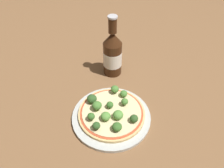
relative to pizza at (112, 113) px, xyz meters
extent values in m
plane|color=brown|center=(0.01, 0.01, -0.02)|extent=(3.00, 3.00, 0.00)
cylinder|color=#B2B7B2|center=(0.00, 0.00, -0.01)|extent=(0.25, 0.25, 0.01)
cylinder|color=tan|center=(0.00, 0.00, 0.00)|extent=(0.21, 0.21, 0.01)
cylinder|color=#B74728|center=(0.00, 0.00, 0.00)|extent=(0.20, 0.20, 0.00)
cylinder|color=beige|center=(0.00, 0.00, 0.00)|extent=(0.19, 0.19, 0.00)
cylinder|color=#89A866|center=(0.05, 0.02, 0.01)|extent=(0.01, 0.01, 0.01)
ellipsoid|color=#477A33|center=(0.05, 0.02, 0.02)|extent=(0.02, 0.02, 0.02)
cylinder|color=#89A866|center=(0.03, 0.08, 0.01)|extent=(0.01, 0.01, 0.01)
ellipsoid|color=#477A33|center=(0.03, 0.08, 0.02)|extent=(0.03, 0.03, 0.02)
cylinder|color=#89A866|center=(0.00, -0.07, 0.01)|extent=(0.01, 0.01, 0.01)
ellipsoid|color=#386628|center=(0.00, -0.07, 0.02)|extent=(0.03, 0.03, 0.02)
cylinder|color=#89A866|center=(0.05, -0.05, 0.01)|extent=(0.01, 0.01, 0.01)
ellipsoid|color=#2D5123|center=(0.05, -0.05, 0.02)|extent=(0.03, 0.03, 0.02)
cylinder|color=#89A866|center=(-0.04, 0.02, 0.01)|extent=(0.01, 0.01, 0.01)
ellipsoid|color=#477A33|center=(-0.04, 0.02, 0.03)|extent=(0.03, 0.03, 0.03)
cylinder|color=#89A866|center=(0.01, -0.03, 0.01)|extent=(0.01, 0.01, 0.01)
ellipsoid|color=#568E3D|center=(0.01, -0.03, 0.02)|extent=(0.03, 0.03, 0.03)
cylinder|color=#89A866|center=(-0.06, -0.05, 0.01)|extent=(0.01, 0.01, 0.01)
ellipsoid|color=#2D5123|center=(-0.06, -0.05, 0.02)|extent=(0.02, 0.02, 0.02)
cylinder|color=#89A866|center=(-0.05, 0.06, 0.01)|extent=(0.01, 0.01, 0.01)
ellipsoid|color=#2D5123|center=(-0.05, 0.06, 0.02)|extent=(0.03, 0.03, 0.03)
cylinder|color=#89A866|center=(-0.02, -0.02, 0.01)|extent=(0.01, 0.01, 0.01)
ellipsoid|color=#568E3D|center=(-0.02, -0.02, 0.02)|extent=(0.03, 0.03, 0.02)
cylinder|color=#89A866|center=(0.00, 0.02, 0.01)|extent=(0.01, 0.01, 0.01)
ellipsoid|color=#386628|center=(0.00, 0.02, 0.02)|extent=(0.02, 0.02, 0.02)
cylinder|color=#89A866|center=(-0.07, -0.02, 0.01)|extent=(0.01, 0.01, 0.01)
ellipsoid|color=#386628|center=(-0.07, -0.02, 0.02)|extent=(0.02, 0.02, 0.02)
cylinder|color=#89A866|center=(0.06, 0.05, 0.01)|extent=(0.01, 0.01, 0.01)
ellipsoid|color=#477A33|center=(0.06, 0.05, 0.02)|extent=(0.02, 0.02, 0.02)
cylinder|color=#381E0F|center=(0.06, 0.21, 0.05)|extent=(0.07, 0.07, 0.13)
cylinder|color=silver|center=(0.06, 0.21, 0.05)|extent=(0.07, 0.07, 0.06)
cone|color=#381E0F|center=(0.06, 0.21, 0.14)|extent=(0.07, 0.07, 0.04)
cylinder|color=#381E0F|center=(0.06, 0.21, 0.18)|extent=(0.03, 0.03, 0.05)
cylinder|color=#B2B2B7|center=(0.06, 0.21, 0.21)|extent=(0.03, 0.03, 0.01)
camera|label=1|loc=(-0.11, -0.42, 0.54)|focal=35.00mm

